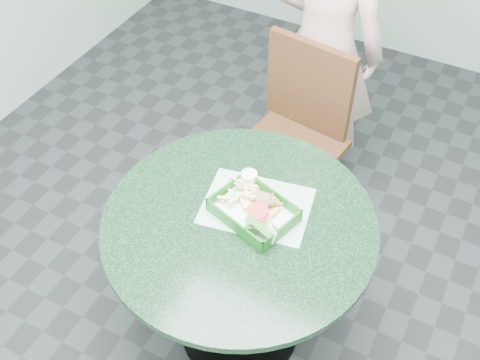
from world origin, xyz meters
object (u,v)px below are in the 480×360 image
at_px(cafe_table, 239,252).
at_px(food_basket, 253,216).
at_px(sauce_ramekin, 237,182).
at_px(dining_chair, 297,127).
at_px(diner_person, 324,38).
at_px(crab_sandwich, 262,203).

distance_m(cafe_table, food_basket, 0.20).
height_order(food_basket, sauce_ramekin, sauce_ramekin).
bearing_deg(cafe_table, dining_chair, 97.87).
distance_m(food_basket, sauce_ramekin, 0.15).
relative_size(diner_person, sauce_ramekin, 28.10).
height_order(diner_person, crab_sandwich, diner_person).
height_order(cafe_table, diner_person, diner_person).
bearing_deg(diner_person, crab_sandwich, 99.96).
relative_size(cafe_table, dining_chair, 1.05).
bearing_deg(crab_sandwich, sauce_ramekin, 158.57).
height_order(dining_chair, sauce_ramekin, dining_chair).
distance_m(dining_chair, diner_person, 0.43).
bearing_deg(diner_person, food_basket, 98.91).
xyz_separation_m(dining_chair, sauce_ramekin, (0.03, -0.68, 0.27)).
relative_size(dining_chair, diner_person, 0.54).
height_order(dining_chair, crab_sandwich, dining_chair).
xyz_separation_m(crab_sandwich, sauce_ramekin, (-0.13, 0.05, 0.00)).
bearing_deg(cafe_table, food_basket, 50.10).
bearing_deg(cafe_table, diner_person, 96.40).
bearing_deg(food_basket, cafe_table, -129.90).
xyz_separation_m(cafe_table, sauce_ramekin, (-0.08, 0.13, 0.22)).
bearing_deg(sauce_ramekin, cafe_table, -59.98).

